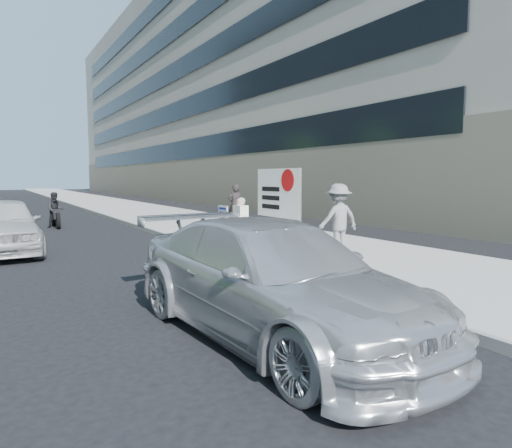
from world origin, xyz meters
TOP-DOWN VIEW (x-y plane):
  - ground at (0.00, 0.00)m, footprint 160.00×160.00m
  - near_sidewalk at (4.00, 20.00)m, footprint 5.00×120.00m
  - near_building at (17.00, 32.00)m, footprint 14.00×70.00m
  - seated_protester at (2.29, 3.67)m, footprint 0.83×1.12m
  - jogger at (3.78, 1.17)m, footprint 1.14×0.71m
  - pedestrian_woman at (4.81, 8.53)m, footprint 0.66×0.52m
  - protest_banner at (6.18, 7.54)m, footprint 0.08×3.06m
  - parked_sedan at (-0.50, -2.62)m, footprint 2.37×5.11m
  - white_sedan_near at (-3.27, 6.28)m, footprint 1.79×4.39m
  - motorcycle at (-1.28, 12.43)m, footprint 0.69×2.04m

SIDE VIEW (x-z plane):
  - ground at x=0.00m, z-range 0.00..0.00m
  - near_sidewalk at x=4.00m, z-range 0.00..0.15m
  - motorcycle at x=-1.28m, z-range -0.08..1.35m
  - parked_sedan at x=-0.50m, z-range 0.00..1.45m
  - white_sedan_near at x=-3.27m, z-range 0.00..1.49m
  - seated_protester at x=2.29m, z-range 0.22..1.53m
  - pedestrian_woman at x=4.81m, z-range 0.15..1.73m
  - jogger at x=3.78m, z-range 0.15..1.85m
  - protest_banner at x=6.18m, z-range 0.30..2.50m
  - near_building at x=17.00m, z-range 0.00..20.00m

